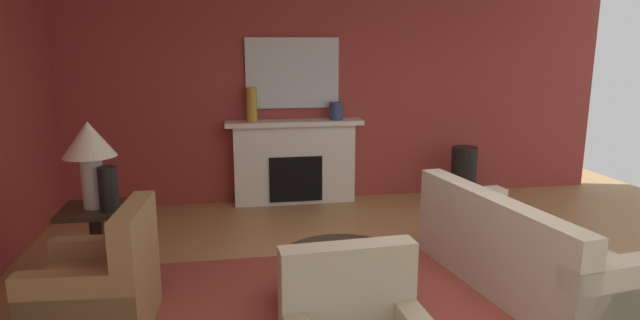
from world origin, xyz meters
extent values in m
plane|color=tan|center=(0.00, 0.00, 0.00)|extent=(9.19, 9.19, 0.00)
cube|color=#9E3833|center=(0.00, 3.33, 1.52)|extent=(7.67, 0.12, 3.04)
cube|color=#993D33|center=(-0.57, 0.10, 0.01)|extent=(3.34, 2.29, 0.01)
cube|color=white|center=(-0.58, 3.12, 0.53)|extent=(1.60, 0.25, 1.05)
cube|color=black|center=(-0.58, 3.10, 0.35)|extent=(0.70, 0.26, 0.60)
cube|color=white|center=(-0.58, 3.09, 1.08)|extent=(1.80, 0.35, 0.06)
cube|color=silver|center=(-0.58, 3.24, 1.72)|extent=(1.23, 0.04, 0.91)
cube|color=beige|center=(1.07, 0.22, 0.23)|extent=(1.19, 2.21, 0.45)
cube|color=beige|center=(0.72, 0.17, 0.65)|extent=(0.49, 2.11, 0.40)
cube|color=beige|center=(1.20, -0.72, 0.31)|extent=(0.92, 0.32, 0.62)
cube|color=beige|center=(0.93, 1.16, 0.31)|extent=(0.92, 0.32, 0.62)
cube|color=#9E7A4C|center=(-2.44, 0.10, 0.22)|extent=(0.85, 0.85, 0.44)
cube|color=#9E7A4C|center=(-2.12, 0.08, 0.70)|extent=(0.21, 0.81, 0.51)
cube|color=#9E7A4C|center=(-2.42, 0.43, 0.30)|extent=(0.81, 0.19, 0.60)
cube|color=#9E7A4C|center=(-2.46, -0.23, 0.30)|extent=(0.81, 0.19, 0.60)
cube|color=#C1B293|center=(-0.77, -0.93, 0.70)|extent=(0.81, 0.21, 0.51)
cylinder|color=#2D2319|center=(-0.57, 0.10, 0.43)|extent=(1.00, 1.00, 0.04)
cylinder|color=#2D2319|center=(-0.57, 0.10, 0.21)|extent=(0.12, 0.12, 0.41)
cylinder|color=#2D2319|center=(-0.57, 0.10, 0.01)|extent=(0.56, 0.56, 0.03)
cube|color=#2D2319|center=(-2.59, 0.93, 0.68)|extent=(0.56, 0.56, 0.04)
cube|color=#2D2319|center=(-2.59, 0.93, 0.33)|extent=(0.10, 0.10, 0.66)
cube|color=#2D2319|center=(-2.59, 0.93, 0.02)|extent=(0.45, 0.45, 0.04)
cylinder|color=beige|center=(-2.59, 0.93, 0.92)|extent=(0.18, 0.18, 0.45)
cone|color=beige|center=(-2.59, 0.93, 1.30)|extent=(0.44, 0.44, 0.30)
cylinder|color=black|center=(1.70, 2.82, 0.37)|extent=(0.34, 0.34, 0.74)
cylinder|color=black|center=(-2.44, 0.81, 0.89)|extent=(0.16, 0.16, 0.38)
cylinder|color=navy|center=(-0.03, 3.07, 1.23)|extent=(0.18, 0.18, 0.23)
cylinder|color=#B7892D|center=(-1.13, 3.07, 1.33)|extent=(0.14, 0.14, 0.44)
cube|color=tan|center=(-0.63, 0.04, 0.47)|extent=(0.26, 0.20, 0.04)
camera|label=1|loc=(-1.42, -3.70, 2.06)|focal=29.58mm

